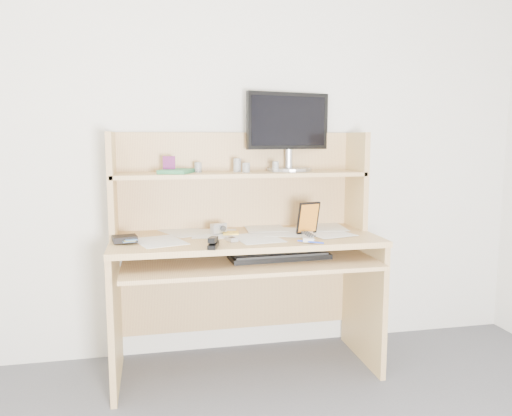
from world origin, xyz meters
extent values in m
cube|color=silver|center=(0.00, 1.80, 1.25)|extent=(3.60, 0.04, 2.50)
cube|color=tan|center=(0.00, 1.48, 0.73)|extent=(1.40, 0.60, 0.03)
cube|color=tan|center=(-0.68, 1.48, 0.36)|extent=(0.03, 0.56, 0.72)
cube|color=tan|center=(0.68, 1.48, 0.36)|extent=(0.03, 0.56, 0.72)
cube|color=tan|center=(0.00, 1.77, 0.34)|extent=(1.34, 0.02, 0.41)
cube|color=tan|center=(0.00, 1.36, 0.64)|extent=(1.28, 0.55, 0.02)
cube|color=tan|center=(0.00, 1.77, 1.02)|extent=(1.40, 0.02, 0.55)
cube|color=tan|center=(-0.68, 1.63, 1.02)|extent=(0.03, 0.30, 0.55)
cube|color=tan|center=(0.68, 1.63, 1.02)|extent=(0.03, 0.30, 0.55)
cube|color=tan|center=(0.00, 1.63, 1.07)|extent=(1.38, 0.30, 0.02)
cube|color=silver|center=(0.00, 1.48, 0.75)|extent=(1.32, 0.54, 0.01)
cube|color=black|center=(0.16, 1.36, 0.66)|extent=(0.53, 0.21, 0.03)
cube|color=black|center=(0.16, 1.36, 0.68)|extent=(0.49, 0.20, 0.01)
cube|color=#A5A5A0|center=(0.30, 1.32, 0.77)|extent=(0.11, 0.21, 0.02)
cube|color=#B0B0B2|center=(-0.09, 1.36, 0.77)|extent=(0.06, 0.08, 0.02)
cube|color=black|center=(-0.20, 1.24, 0.78)|extent=(0.07, 0.15, 0.04)
cube|color=black|center=(-0.62, 1.43, 0.77)|extent=(0.13, 0.11, 0.03)
cube|color=#FFEB43|center=(-0.07, 1.55, 0.76)|extent=(0.10, 0.10, 0.01)
cube|color=#ADADAF|center=(-0.13, 1.56, 0.78)|extent=(0.09, 0.07, 0.05)
cube|color=black|center=(0.34, 1.44, 0.84)|extent=(0.12, 0.05, 0.17)
cylinder|color=#1A34C3|center=(0.28, 1.22, 0.76)|extent=(0.11, 0.09, 0.01)
cube|color=maroon|center=(-0.39, 1.64, 1.13)|extent=(0.07, 0.02, 0.09)
cube|color=#358542|center=(-0.35, 1.63, 1.09)|extent=(0.21, 0.25, 0.02)
cylinder|color=black|center=(-0.23, 1.67, 1.11)|extent=(0.05, 0.05, 0.06)
cylinder|color=white|center=(0.19, 1.60, 1.11)|extent=(0.04, 0.04, 0.06)
cylinder|color=black|center=(0.03, 1.60, 1.11)|extent=(0.05, 0.05, 0.05)
cylinder|color=white|center=(-0.01, 1.65, 1.12)|extent=(0.05, 0.05, 0.08)
cylinder|color=#A2A2A6|center=(0.30, 1.69, 1.09)|extent=(0.26, 0.26, 0.02)
cylinder|color=#A2A2A6|center=(0.30, 1.70, 1.15)|extent=(0.04, 0.04, 0.11)
cube|color=black|center=(0.30, 1.72, 1.37)|extent=(0.51, 0.15, 0.32)
cube|color=black|center=(0.30, 1.70, 1.37)|extent=(0.46, 0.11, 0.28)
camera|label=1|loc=(-0.48, -1.09, 1.26)|focal=35.00mm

